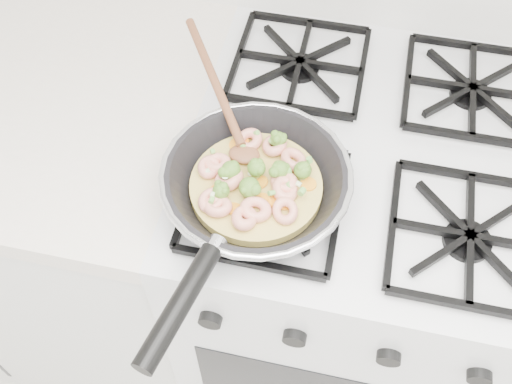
# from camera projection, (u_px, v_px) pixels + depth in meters

# --- Properties ---
(stove) EXTENTS (0.60, 0.60, 0.92)m
(stove) POSITION_uv_depth(u_px,v_px,m) (342.00, 272.00, 1.33)
(stove) COLOR white
(stove) RESTS_ON ground
(counter_left) EXTENTS (1.00, 0.60, 0.90)m
(counter_left) POSITION_uv_depth(u_px,v_px,m) (12.00, 210.00, 1.44)
(counter_left) COLOR white
(counter_left) RESTS_ON ground
(skillet) EXTENTS (0.32, 0.58, 0.09)m
(skillet) POSITION_uv_depth(u_px,v_px,m) (254.00, 184.00, 0.86)
(skillet) COLOR black
(skillet) RESTS_ON stove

